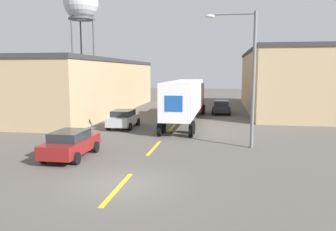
% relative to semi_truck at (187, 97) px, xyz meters
% --- Properties ---
extents(ground_plane, '(160.00, 160.00, 0.00)m').
position_rel_semi_truck_xyz_m(ground_plane, '(-0.87, -17.33, -2.36)').
color(ground_plane, '#56514C').
extents(road_centerline, '(0.20, 18.36, 0.01)m').
position_rel_semi_truck_xyz_m(road_centerline, '(-0.87, -10.66, -2.35)').
color(road_centerline, yellow).
rests_on(road_centerline, ground_plane).
extents(warehouse_left, '(14.18, 28.34, 6.11)m').
position_rel_semi_truck_xyz_m(warehouse_left, '(-15.02, 6.79, 0.70)').
color(warehouse_left, tan).
rests_on(warehouse_left, ground_plane).
extents(warehouse_right, '(9.20, 23.38, 7.22)m').
position_rel_semi_truck_xyz_m(warehouse_right, '(10.79, 11.18, 1.26)').
color(warehouse_right, tan).
rests_on(warehouse_right, ground_plane).
extents(semi_truck, '(2.73, 15.74, 3.91)m').
position_rel_semi_truck_xyz_m(semi_truck, '(0.00, 0.00, 0.00)').
color(semi_truck, '#B21919').
rests_on(semi_truck, ground_plane).
extents(parked_car_right_far, '(2.03, 4.20, 1.51)m').
position_rel_semi_truck_xyz_m(parked_car_right_far, '(3.19, 6.89, -1.56)').
color(parked_car_right_far, black).
rests_on(parked_car_right_far, ground_plane).
extents(parked_car_left_near, '(2.03, 4.20, 1.51)m').
position_rel_semi_truck_xyz_m(parked_car_left_near, '(-4.93, -13.65, -1.56)').
color(parked_car_left_near, maroon).
rests_on(parked_car_left_near, ground_plane).
extents(parked_car_left_far, '(2.03, 4.20, 1.51)m').
position_rel_semi_truck_xyz_m(parked_car_left_far, '(-4.93, -3.82, -1.56)').
color(parked_car_left_far, '#B2B2B7').
rests_on(parked_car_left_far, ground_plane).
extents(water_tower, '(6.26, 6.26, 20.17)m').
position_rel_semi_truck_xyz_m(water_tower, '(-22.22, 27.57, 14.48)').
color(water_tower, '#47474C').
rests_on(water_tower, ground_plane).
extents(street_lamp, '(3.07, 0.32, 8.28)m').
position_rel_semi_truck_xyz_m(street_lamp, '(4.74, -9.62, 2.49)').
color(street_lamp, slate).
rests_on(street_lamp, ground_plane).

